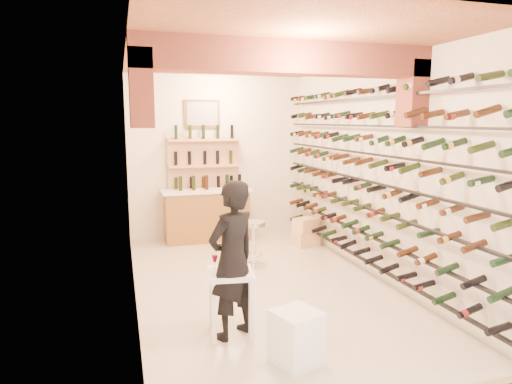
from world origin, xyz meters
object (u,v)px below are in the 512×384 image
white_stool (296,337)px  person (232,260)px  tasting_table (230,283)px  crate_lower (305,238)px  wine_rack (361,174)px  back_counter (207,214)px  chrome_barstool (254,241)px

white_stool → person: person is taller
tasting_table → crate_lower: 3.79m
white_stool → wine_rack: bearing=48.8°
wine_rack → tasting_table: bearing=-150.0°
tasting_table → crate_lower: (2.18, 3.07, -0.45)m
back_counter → tasting_table: 4.01m
tasting_table → chrome_barstool: (0.89, 2.14, -0.15)m
wine_rack → chrome_barstool: bearing=150.4°
back_counter → tasting_table: bearing=-96.9°
crate_lower → white_stool: bearing=-114.0°
back_counter → white_stool: size_ratio=3.29×
chrome_barstool → crate_lower: bearing=36.0°
chrome_barstool → crate_lower: chrome_barstool is taller
person → crate_lower: size_ratio=3.74×
person → crate_lower: person is taller
tasting_table → white_stool: 0.96m
tasting_table → white_stool: (0.47, -0.77, -0.33)m
tasting_table → chrome_barstool: bearing=75.2°
back_counter → person: person is taller
back_counter → tasting_table: (-0.48, -3.98, 0.05)m
wine_rack → crate_lower: wine_rack is taller
tasting_table → crate_lower: bearing=62.5°
wine_rack → person: (-2.30, -1.40, -0.69)m
tasting_table → person: person is taller
tasting_table → person: (0.01, -0.06, 0.27)m
back_counter → white_stool: back_counter is taller
white_stool → crate_lower: 4.21m
crate_lower → back_counter: bearing=151.9°
crate_lower → tasting_table: bearing=-125.4°
wine_rack → person: bearing=-148.8°
white_stool → crate_lower: bearing=66.0°
wine_rack → white_stool: size_ratio=11.03×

